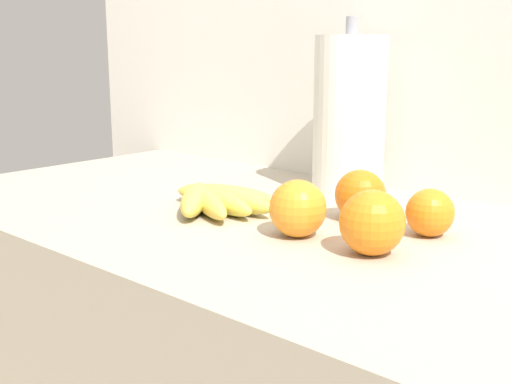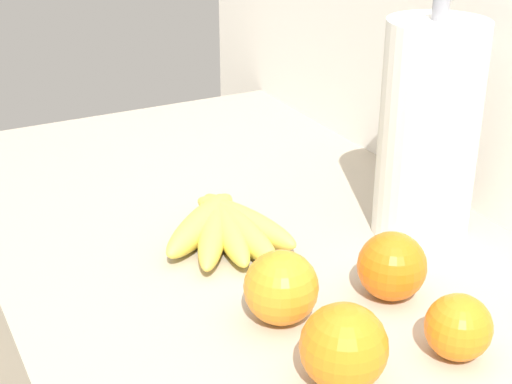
% 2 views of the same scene
% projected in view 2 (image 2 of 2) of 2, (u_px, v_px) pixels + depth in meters
% --- Properties ---
extents(banana_bunch, '(0.21, 0.18, 0.04)m').
position_uv_depth(banana_bunch, '(226.00, 226.00, 0.97)').
color(banana_bunch, '#E4CF4C').
rests_on(banana_bunch, counter).
extents(orange_far_right, '(0.08, 0.08, 0.08)m').
position_uv_depth(orange_far_right, '(281.00, 288.00, 0.80)').
color(orange_far_right, orange).
rests_on(orange_far_right, counter).
extents(orange_right, '(0.08, 0.08, 0.08)m').
position_uv_depth(orange_right, '(344.00, 347.00, 0.71)').
color(orange_right, orange).
rests_on(orange_right, counter).
extents(orange_front, '(0.08, 0.08, 0.08)m').
position_uv_depth(orange_front, '(392.00, 266.00, 0.84)').
color(orange_front, orange).
rests_on(orange_front, counter).
extents(orange_back_right, '(0.07, 0.07, 0.07)m').
position_uv_depth(orange_back_right, '(458.00, 327.00, 0.75)').
color(orange_back_right, orange).
rests_on(orange_back_right, counter).
extents(paper_towel_roll, '(0.12, 0.12, 0.30)m').
position_uv_depth(paper_towel_roll, '(429.00, 131.00, 0.95)').
color(paper_towel_roll, white).
rests_on(paper_towel_roll, counter).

